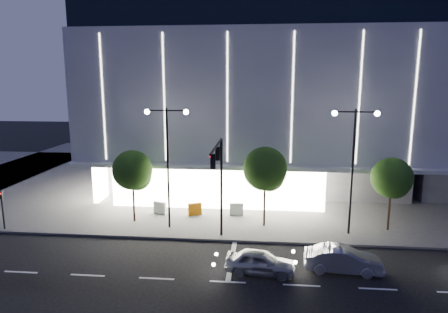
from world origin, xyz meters
name	(u,v)px	position (x,y,z in m)	size (l,w,h in m)	color
ground	(196,268)	(0.00, 0.00, 0.00)	(160.00, 160.00, 0.00)	black
sidewalk_museum	(272,174)	(5.00, 24.00, 0.07)	(70.00, 40.00, 0.15)	#474747
museum	(256,95)	(2.98, 22.31, 9.27)	(30.00, 25.80, 18.00)	#4C4C51
traffic_mast	(219,172)	(1.00, 3.34, 5.03)	(0.33, 5.89, 7.07)	black
street_lamp_west	(168,150)	(-3.00, 6.00, 5.96)	(3.16, 0.36, 9.00)	black
street_lamp_east	(353,153)	(10.00, 6.00, 5.96)	(3.16, 0.36, 9.00)	black
ped_signal_far	(2,206)	(-15.00, 4.50, 1.89)	(0.22, 0.24, 3.00)	black
tree_left	(133,172)	(-5.97, 7.02, 4.03)	(3.02, 3.02, 5.72)	black
tree_mid	(265,171)	(4.03, 7.02, 4.33)	(3.25, 3.25, 6.15)	black
tree_right	(392,180)	(13.03, 7.02, 3.88)	(2.91, 2.91, 5.51)	black
car_lead	(260,262)	(3.76, -0.31, 0.68)	(1.61, 4.00, 1.36)	#9DA0A4
car_second	(343,260)	(8.50, 0.37, 0.72)	(1.53, 4.40, 1.45)	#ACAEB4
barrier_b	(160,208)	(-4.47, 8.92, 0.65)	(1.10, 0.25, 1.00)	silver
barrier_c	(195,209)	(-1.57, 8.83, 0.65)	(1.10, 0.25, 1.00)	orange
barrier_d	(237,209)	(1.79, 9.14, 0.65)	(1.10, 0.25, 1.00)	silver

